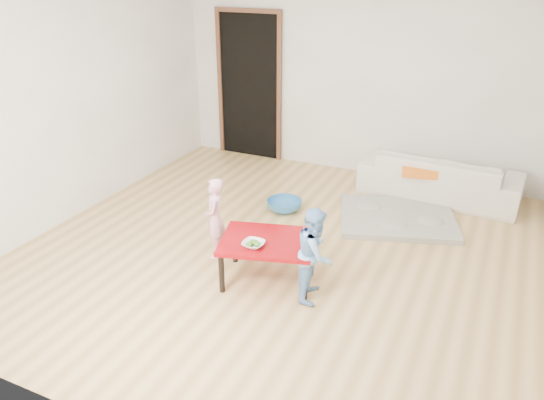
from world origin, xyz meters
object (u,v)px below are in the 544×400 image
Objects in this scene: sofa at (440,176)px; basin at (284,205)px; red_table at (268,260)px; bowl at (253,244)px; child_blue at (315,254)px; child_pink at (215,218)px.

basin is at bearing 40.05° from sofa.
bowl reaches higher than red_table.
sofa is 2.23× the size of child_blue.
child_pink is (-1.79, -2.40, 0.14)m from sofa.
basin is (-1.58, -1.17, -0.21)m from sofa.
child_pink reaches higher than red_table.
child_blue reaches higher than red_table.
sofa is 2.30× the size of child_pink.
bowl is 1.68m from basin.
child_blue is (0.48, -0.06, 0.22)m from red_table.
red_table is 2.00× the size of basin.
sofa is 2.26× the size of red_table.
sofa is 1.98m from basin.
basin is at bearing 107.78° from red_table.
child_blue reaches higher than child_pink.
red_table is 1.49m from basin.
basin is (-0.94, 1.48, -0.36)m from child_blue.
child_blue is at bearing 53.34° from child_pink.
child_blue is at bearing -7.38° from red_table.
red_table is 0.29m from bowl.
sofa is 3.00m from bowl.
child_blue is 1.79m from basin.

